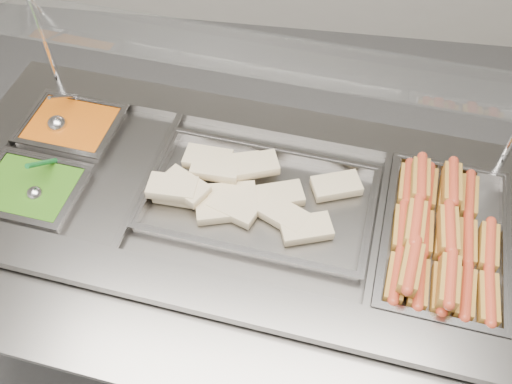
# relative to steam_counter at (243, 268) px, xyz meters

# --- Properties ---
(steam_counter) EXTENTS (1.89, 1.00, 0.87)m
(steam_counter) POSITION_rel_steam_counter_xyz_m (0.00, 0.00, 0.00)
(steam_counter) COLOR slate
(steam_counter) RESTS_ON ground
(tray_rail) EXTENTS (1.75, 0.55, 0.05)m
(tray_rail) POSITION_rel_steam_counter_xyz_m (-0.06, -0.49, 0.39)
(tray_rail) COLOR gray
(tray_rail) RESTS_ON steam_counter
(sneeze_guard) EXTENTS (1.61, 0.46, 0.42)m
(sneeze_guard) POSITION_rel_steam_counter_xyz_m (0.02, 0.21, 0.78)
(sneeze_guard) COLOR silver
(sneeze_guard) RESTS_ON steam_counter
(pan_hotdogs) EXTENTS (0.39, 0.56, 0.10)m
(pan_hotdogs) POSITION_rel_steam_counter_xyz_m (0.60, -0.07, 0.39)
(pan_hotdogs) COLOR gray
(pan_hotdogs) RESTS_ON steam_counter
(pan_wraps) EXTENTS (0.69, 0.46, 0.07)m
(pan_wraps) POSITION_rel_steam_counter_xyz_m (0.06, -0.01, 0.41)
(pan_wraps) COLOR gray
(pan_wraps) RESTS_ON steam_counter
(pan_beans) EXTENTS (0.31, 0.26, 0.10)m
(pan_beans) POSITION_rel_steam_counter_xyz_m (-0.60, 0.21, 0.40)
(pan_beans) COLOR gray
(pan_beans) RESTS_ON steam_counter
(pan_peas) EXTENTS (0.31, 0.26, 0.10)m
(pan_peas) POSITION_rel_steam_counter_xyz_m (-0.63, -0.07, 0.40)
(pan_peas) COLOR gray
(pan_peas) RESTS_ON steam_counter
(hotdogs_in_buns) EXTENTS (0.33, 0.52, 0.11)m
(hotdogs_in_buns) POSITION_rel_steam_counter_xyz_m (0.58, -0.08, 0.44)
(hotdogs_in_buns) COLOR #996520
(hotdogs_in_buns) RESTS_ON pan_hotdogs
(tortilla_wraps) EXTENTS (0.64, 0.32, 0.07)m
(tortilla_wraps) POSITION_rel_steam_counter_xyz_m (-0.01, 0.01, 0.44)
(tortilla_wraps) COLOR #D0BA8C
(tortilla_wraps) RESTS_ON pan_wraps
(ladle) EXTENTS (0.07, 0.18, 0.15)m
(ladle) POSITION_rel_steam_counter_xyz_m (-0.64, 0.20, 0.44)
(ladle) COLOR silver
(ladle) RESTS_ON pan_beans
(serving_spoon) EXTENTS (0.05, 0.17, 0.14)m
(serving_spoon) POSITION_rel_steam_counter_xyz_m (-0.60, -0.08, 0.44)
(serving_spoon) COLOR silver
(serving_spoon) RESTS_ON pan_peas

